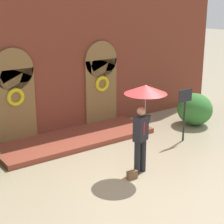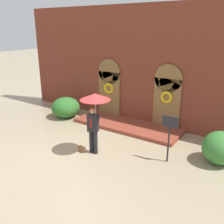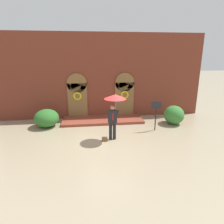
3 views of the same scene
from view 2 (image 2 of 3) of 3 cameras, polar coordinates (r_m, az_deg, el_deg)
ground_plane at (r=9.84m, az=-5.78°, el=-9.02°), size 80.00×80.00×0.00m
building_facade at (r=12.32m, az=6.27°, el=9.86°), size 14.00×2.30×5.60m
person_with_umbrella at (r=8.96m, az=-3.99°, el=1.45°), size 1.10×1.10×2.36m
handbag at (r=9.81m, az=-6.91°, el=-8.43°), size 0.29×0.15×0.22m
sign_post at (r=8.85m, az=12.98°, el=-4.40°), size 0.56×0.06×1.72m
shrub_left at (r=13.47m, az=-10.55°, el=1.05°), size 1.46×1.52×1.07m
shrub_right at (r=9.59m, az=23.45°, el=-7.50°), size 1.22×1.33×1.16m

